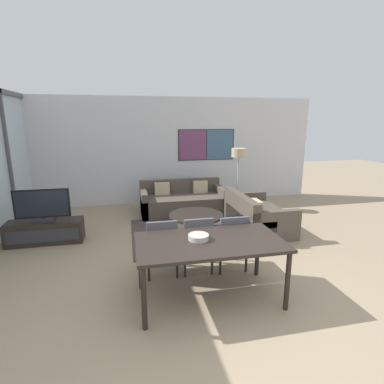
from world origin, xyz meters
name	(u,v)px	position (x,y,z in m)	size (l,w,h in m)	color
ground_plane	(241,327)	(0.00, 0.00, 0.00)	(24.00, 24.00, 0.00)	#9E896B
wall_back	(171,151)	(0.03, 5.34, 1.40)	(8.02, 0.09, 2.80)	silver
area_rug	(196,233)	(0.14, 2.85, 0.00)	(2.54, 2.10, 0.01)	#473D38
tv_console	(45,232)	(-2.67, 2.96, 0.21)	(1.32, 0.43, 0.41)	black
television	(42,206)	(-2.67, 2.96, 0.70)	(0.95, 0.20, 0.59)	#2D2D33
sofa_main	(182,201)	(0.14, 4.33, 0.26)	(2.03, 0.97, 0.75)	#51473D
sofa_side	(255,217)	(1.38, 2.81, 0.26)	(0.97, 1.60, 0.75)	#51473D
coffee_table	(196,219)	(0.14, 2.85, 0.29)	(1.07, 1.07, 0.39)	black
dining_table	(210,246)	(-0.20, 0.61, 0.71)	(1.78, 0.96, 0.78)	black
dining_chair_left	(161,243)	(-0.72, 1.31, 0.50)	(0.46, 0.46, 0.87)	#4C4C51
dining_chair_centre	(197,240)	(-0.20, 1.31, 0.50)	(0.46, 0.46, 0.87)	#4C4C51
dining_chair_right	(231,238)	(0.31, 1.27, 0.50)	(0.46, 0.46, 0.87)	#4C4C51
fruit_bowl	(198,237)	(-0.33, 0.67, 0.82)	(0.26, 0.26, 0.06)	#B7B2A8
floor_lamp	(239,157)	(1.57, 4.33, 1.31)	(0.36, 0.36, 1.53)	#2D2D33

